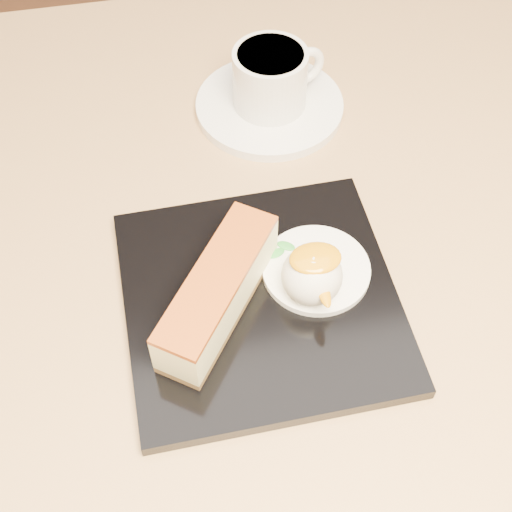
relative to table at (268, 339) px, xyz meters
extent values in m
plane|color=brown|center=(0.00, 0.00, -0.56)|extent=(5.00, 5.00, 0.00)
cylinder|color=black|center=(0.00, 0.00, -0.55)|extent=(0.48, 0.48, 0.02)
cylinder|color=black|center=(0.00, 0.00, -0.21)|extent=(0.08, 0.08, 0.66)
cube|color=brown|center=(0.00, 0.00, 0.14)|extent=(0.80, 0.80, 0.04)
cube|color=black|center=(-0.02, -0.05, 0.16)|extent=(0.22, 0.22, 0.01)
cube|color=brown|center=(-0.05, -0.06, 0.17)|extent=(0.12, 0.14, 0.01)
cube|color=#FCF3A4|center=(-0.05, -0.06, 0.19)|extent=(0.12, 0.14, 0.04)
cube|color=#86340E|center=(-0.05, -0.06, 0.21)|extent=(0.12, 0.14, 0.00)
cylinder|color=white|center=(0.03, -0.04, 0.17)|extent=(0.09, 0.09, 0.01)
sphere|color=white|center=(0.02, -0.06, 0.19)|extent=(0.05, 0.05, 0.05)
ellipsoid|color=orange|center=(0.02, -0.06, 0.21)|extent=(0.04, 0.03, 0.01)
ellipsoid|color=green|center=(0.00, -0.02, 0.17)|extent=(0.02, 0.01, 0.00)
ellipsoid|color=green|center=(0.01, -0.01, 0.17)|extent=(0.02, 0.02, 0.00)
ellipsoid|color=green|center=(-0.01, -0.01, 0.17)|extent=(0.01, 0.02, 0.00)
cylinder|color=white|center=(0.04, 0.18, 0.16)|extent=(0.15, 0.15, 0.01)
cylinder|color=white|center=(0.04, 0.18, 0.20)|extent=(0.07, 0.07, 0.06)
cylinder|color=black|center=(0.04, 0.18, 0.22)|extent=(0.06, 0.06, 0.00)
torus|color=white|center=(0.07, 0.19, 0.20)|extent=(0.04, 0.02, 0.04)
camera|label=1|loc=(-0.08, -0.37, 0.65)|focal=50.00mm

